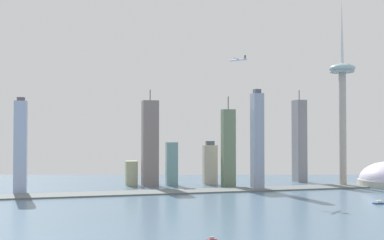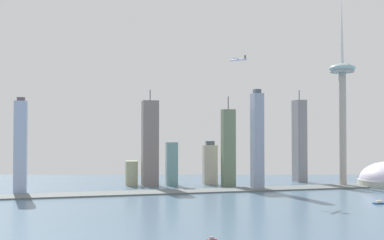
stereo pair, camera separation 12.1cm
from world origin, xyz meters
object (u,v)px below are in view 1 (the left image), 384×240
object	(u,v)px
observation_tower	(342,91)
skyscraper_0	(150,143)
skyscraper_1	(299,141)
boat_1	(379,203)
airplane	(238,60)
skyscraper_4	(21,146)
skyscraper_6	(172,164)
skyscraper_5	(228,148)
skyscraper_2	(210,164)
skyscraper_7	(131,173)
skyscraper_3	(257,141)
boat_4	(212,239)

from	to	relation	value
observation_tower	skyscraper_0	world-z (taller)	observation_tower
skyscraper_1	boat_1	distance (m)	280.92
observation_tower	airplane	bearing A→B (deg)	-176.69
observation_tower	boat_1	xyz separation A→B (m)	(-66.33, -188.13, -159.18)
skyscraper_4	skyscraper_6	distance (m)	247.62
observation_tower	skyscraper_5	world-z (taller)	observation_tower
skyscraper_2	skyscraper_6	bearing A→B (deg)	177.42
observation_tower	skyscraper_7	world-z (taller)	observation_tower
skyscraper_2	airplane	distance (m)	193.12
skyscraper_5	skyscraper_3	bearing A→B (deg)	-60.28
skyscraper_4	boat_1	world-z (taller)	skyscraper_4
observation_tower	boat_1	world-z (taller)	observation_tower
skyscraper_0	skyscraper_2	xyz separation A→B (m)	(104.70, -6.96, -36.89)
boat_1	airplane	xyz separation A→B (m)	(-124.77, 177.08, 203.80)
skyscraper_0	skyscraper_6	bearing A→B (deg)	-6.03
observation_tower	skyscraper_3	xyz separation A→B (m)	(-158.97, -9.79, -83.21)
boat_1	skyscraper_5	bearing A→B (deg)	119.93
skyscraper_5	boat_4	distance (m)	404.15
observation_tower	skyscraper_4	world-z (taller)	observation_tower
skyscraper_5	airplane	size ratio (longest dim) A/B	5.90
skyscraper_0	boat_4	xyz separation A→B (m)	(-13.17, -415.64, -71.09)
airplane	skyscraper_6	bearing A→B (deg)	2.47
skyscraper_0	skyscraper_1	xyz separation A→B (m)	(277.29, -3.85, 2.61)
skyscraper_0	observation_tower	bearing A→B (deg)	-15.13
skyscraper_1	skyscraper_5	world-z (taller)	skyscraper_1
skyscraper_2	airplane	xyz separation A→B (m)	(20.30, -89.57, 169.89)
skyscraper_6	skyscraper_1	bearing A→B (deg)	0.01
skyscraper_3	boat_1	size ratio (longest dim) A/B	10.49
boat_1	airplane	bearing A→B (deg)	127.12
skyscraper_1	skyscraper_6	bearing A→B (deg)	-179.99
skyscraper_3	boat_4	distance (m)	370.76
observation_tower	airplane	size ratio (longest dim) A/B	12.48
skyscraper_6	skyscraper_7	bearing A→B (deg)	165.25
skyscraper_4	boat_1	bearing A→B (deg)	-25.85
skyscraper_4	skyscraper_1	bearing A→B (deg)	5.97
skyscraper_2	skyscraper_6	distance (m)	67.78
skyscraper_7	skyscraper_4	bearing A→B (deg)	-158.59
skyscraper_4	skyscraper_6	xyz separation A→B (m)	(240.22, 50.19, -33.04)
skyscraper_5	skyscraper_6	world-z (taller)	skyscraper_5
boat_1	boat_4	distance (m)	298.85
skyscraper_2	skyscraper_4	world-z (taller)	skyscraper_4
skyscraper_0	skyscraper_4	xyz separation A→B (m)	(-203.22, -54.10, -2.60)
skyscraper_6	skyscraper_7	distance (m)	71.28
skyscraper_3	airplane	xyz separation A→B (m)	(-32.13, -1.27, 127.84)
skyscraper_2	boat_1	distance (m)	305.45
skyscraper_3	airplane	size ratio (longest dim) A/B	6.22
skyscraper_3	skyscraper_5	bearing A→B (deg)	119.72
skyscraper_7	boat_1	xyz separation A→B (m)	(279.92, -287.37, -19.06)
skyscraper_2	skyscraper_7	bearing A→B (deg)	171.26
skyscraper_4	skyscraper_6	world-z (taller)	skyscraper_4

